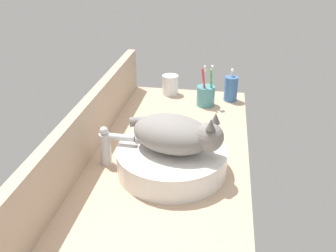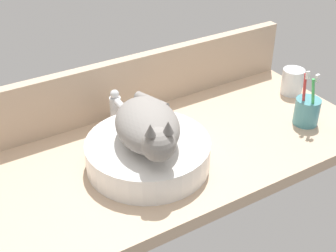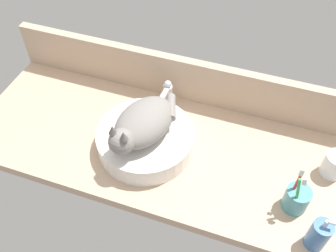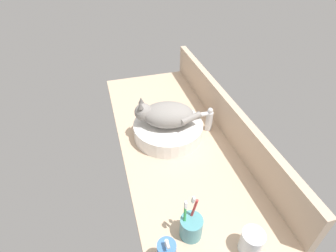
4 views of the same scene
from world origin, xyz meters
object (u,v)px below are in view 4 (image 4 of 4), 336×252
(toothbrush_cup, at_px, (191,227))
(cat, at_px, (165,114))
(sink_basin, at_px, (168,130))
(water_glass, at_px, (251,243))
(faucet, at_px, (207,118))

(toothbrush_cup, bearing_deg, cat, 173.81)
(sink_basin, xyz_separation_m, toothbrush_cup, (0.54, -0.07, 0.01))
(cat, height_order, toothbrush_cup, cat)
(sink_basin, bearing_deg, water_glass, 8.96)
(faucet, height_order, toothbrush_cup, toothbrush_cup)
(sink_basin, xyz_separation_m, cat, (-0.00, -0.01, 0.10))
(cat, bearing_deg, water_glass, 10.07)
(sink_basin, height_order, faucet, faucet)
(sink_basin, distance_m, water_glass, 0.65)
(faucet, bearing_deg, cat, -92.84)
(cat, xyz_separation_m, toothbrush_cup, (0.54, -0.06, -0.09))
(water_glass, bearing_deg, toothbrush_cup, -121.30)
(cat, bearing_deg, faucet, 87.16)
(cat, relative_size, toothbrush_cup, 1.65)
(sink_basin, relative_size, toothbrush_cup, 1.87)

